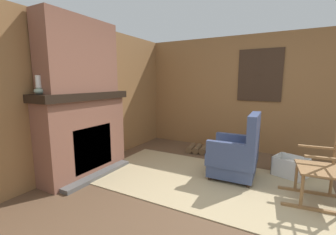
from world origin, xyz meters
The scene contains 13 objects.
ground_plane centered at (0.00, 0.00, 0.00)m, with size 14.00×14.00×0.00m, color brown.
wood_panel_wall_left centered at (-2.53, 0.00, 1.20)m, with size 0.06×5.60×2.39m.
wood_panel_wall_back centered at (0.00, 2.53, 1.21)m, with size 5.60×0.09×2.39m.
fireplace_hearth centered at (-2.29, 0.00, 0.65)m, with size 0.61×1.51×1.30m.
chimney_breast centered at (-2.30, 0.00, 1.84)m, with size 0.35×1.24×1.08m.
area_rug centered at (-0.54, 0.62, 0.01)m, with size 3.30×1.77×0.01m.
armchair centered at (-0.15, 0.96, 0.36)m, with size 0.70×0.67×1.01m.
rocking_chair centered at (0.91, 0.70, 0.44)m, with size 0.85×0.58×1.35m.
firewood_stack centered at (-1.14, 1.91, 0.07)m, with size 0.45×0.47×0.13m.
laundry_basket centered at (0.59, 1.43, 0.15)m, with size 0.55×0.50×0.30m.
oil_lamp_vase centered at (-2.34, -0.63, 1.38)m, with size 0.13×0.13×0.24m.
storage_case centered at (-2.34, 0.46, 1.36)m, with size 0.15×0.25×0.12m.
decorative_plate_on_mantel centered at (-2.36, -0.09, 1.43)m, with size 0.07×0.26×0.26m.
Camera 1 is at (0.49, -2.39, 1.46)m, focal length 24.00 mm.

